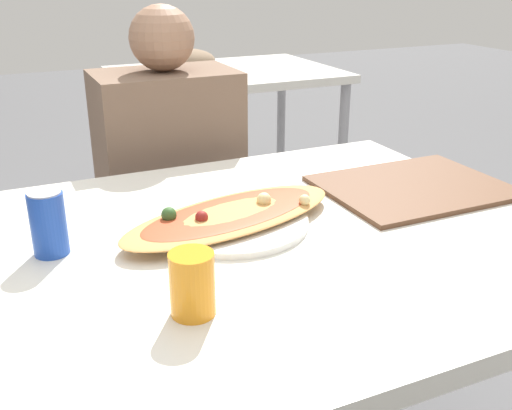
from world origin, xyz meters
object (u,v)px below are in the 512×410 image
at_px(pizza_main, 231,217).
at_px(dining_table, 275,266).
at_px(drink_glass, 192,284).
at_px(person_seated, 171,168).
at_px(chair_far_seated, 164,211).
at_px(soda_can, 48,223).

bearing_deg(pizza_main, dining_table, -49.06).
bearing_deg(drink_glass, person_seated, 75.44).
relative_size(dining_table, person_seated, 0.97).
height_order(person_seated, drink_glass, person_seated).
relative_size(chair_far_seated, person_seated, 0.76).
xyz_separation_m(dining_table, chair_far_seated, (-0.01, 0.82, -0.19)).
bearing_deg(soda_can, drink_glass, -60.39).
xyz_separation_m(dining_table, person_seated, (-0.01, 0.71, -0.00)).
relative_size(pizza_main, soda_can, 4.34).
relative_size(soda_can, drink_glass, 1.19).
relative_size(person_seated, soda_can, 9.45).
bearing_deg(pizza_main, chair_far_seated, 85.71).
relative_size(chair_far_seated, pizza_main, 1.66).
bearing_deg(soda_can, person_seated, 55.87).
distance_m(person_seated, drink_glass, 0.96).
bearing_deg(dining_table, pizza_main, 130.94).
distance_m(dining_table, pizza_main, 0.14).
bearing_deg(dining_table, drink_glass, -139.31).
bearing_deg(chair_far_seated, person_seated, 90.00).
relative_size(pizza_main, drink_glass, 5.18).
bearing_deg(chair_far_seated, drink_glass, 76.99).
bearing_deg(soda_can, dining_table, -12.77).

